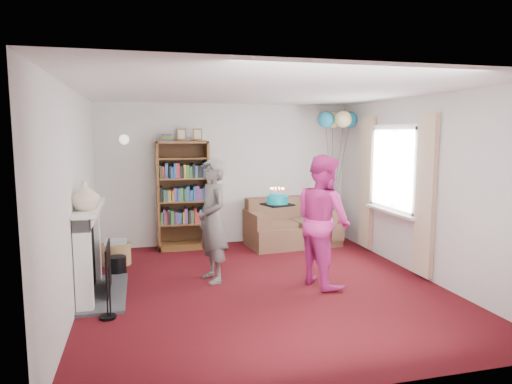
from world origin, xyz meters
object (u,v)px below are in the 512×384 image
object	(u,v)px
person_striped	(212,221)
birthday_cake	(277,200)
person_magenta	(323,220)
bookcase	(183,196)
sofa	(291,227)

from	to	relation	value
person_striped	birthday_cake	bearing A→B (deg)	43.81
person_striped	person_magenta	distance (m)	1.46
person_striped	birthday_cake	distance (m)	0.96
bookcase	sofa	distance (m)	2.00
sofa	birthday_cake	distance (m)	2.48
sofa	person_magenta	bearing A→B (deg)	-103.37
bookcase	sofa	bearing A→B (deg)	-7.07
sofa	person_striped	size ratio (longest dim) A/B	0.96
sofa	person_striped	xyz separation A→B (m)	(-1.68, -1.66, 0.50)
bookcase	person_striped	xyz separation A→B (m)	(0.22, -1.89, -0.09)
person_magenta	birthday_cake	size ratio (longest dim) A/B	5.22
sofa	birthday_cake	bearing A→B (deg)	-118.74
bookcase	sofa	xyz separation A→B (m)	(1.90, -0.24, -0.59)
person_striped	person_magenta	bearing A→B (deg)	57.10
bookcase	person_striped	bearing A→B (deg)	-83.42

